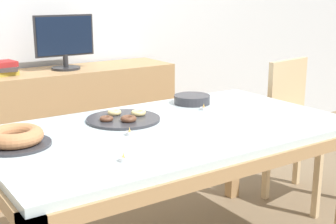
{
  "coord_description": "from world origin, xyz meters",
  "views": [
    {
      "loc": [
        -1.23,
        -1.8,
        1.38
      ],
      "look_at": [
        0.01,
        0.04,
        0.81
      ],
      "focal_mm": 50.0,
      "sensor_mm": 36.0,
      "label": 1
    }
  ],
  "objects_px": {
    "computer_monitor": "(65,42)",
    "tealight_left_edge": "(204,108)",
    "tealight_centre": "(130,133)",
    "pastry_platter": "(123,118)",
    "tealight_near_front": "(123,159)",
    "chair": "(300,123)",
    "plate_stack": "(192,99)",
    "cake_chocolate_round": "(15,138)"
  },
  "relations": [
    {
      "from": "computer_monitor",
      "to": "tealight_left_edge",
      "type": "distance_m",
      "value": 1.22
    },
    {
      "from": "computer_monitor",
      "to": "tealight_centre",
      "type": "bearing_deg",
      "value": -100.27
    },
    {
      "from": "computer_monitor",
      "to": "pastry_platter",
      "type": "height_order",
      "value": "computer_monitor"
    },
    {
      "from": "pastry_platter",
      "to": "tealight_left_edge",
      "type": "distance_m",
      "value": 0.47
    },
    {
      "from": "pastry_platter",
      "to": "tealight_near_front",
      "type": "distance_m",
      "value": 0.59
    },
    {
      "from": "pastry_platter",
      "to": "tealight_near_front",
      "type": "bearing_deg",
      "value": -118.73
    },
    {
      "from": "chair",
      "to": "tealight_near_front",
      "type": "distance_m",
      "value": 1.71
    },
    {
      "from": "plate_stack",
      "to": "computer_monitor",
      "type": "bearing_deg",
      "value": 110.6
    },
    {
      "from": "chair",
      "to": "tealight_near_front",
      "type": "height_order",
      "value": "chair"
    },
    {
      "from": "computer_monitor",
      "to": "pastry_platter",
      "type": "bearing_deg",
      "value": -97.48
    },
    {
      "from": "cake_chocolate_round",
      "to": "pastry_platter",
      "type": "relative_size",
      "value": 0.8
    },
    {
      "from": "chair",
      "to": "computer_monitor",
      "type": "xyz_separation_m",
      "value": [
        -1.19,
        1.1,
        0.51
      ]
    },
    {
      "from": "cake_chocolate_round",
      "to": "tealight_centre",
      "type": "relative_size",
      "value": 7.42
    },
    {
      "from": "chair",
      "to": "tealight_near_front",
      "type": "relative_size",
      "value": 23.5
    },
    {
      "from": "pastry_platter",
      "to": "plate_stack",
      "type": "bearing_deg",
      "value": 11.55
    },
    {
      "from": "computer_monitor",
      "to": "cake_chocolate_round",
      "type": "bearing_deg",
      "value": -121.06
    },
    {
      "from": "pastry_platter",
      "to": "tealight_near_front",
      "type": "xyz_separation_m",
      "value": [
        -0.28,
        -0.52,
        -0.0
      ]
    },
    {
      "from": "chair",
      "to": "pastry_platter",
      "type": "bearing_deg",
      "value": 179.38
    },
    {
      "from": "cake_chocolate_round",
      "to": "tealight_left_edge",
      "type": "relative_size",
      "value": 7.42
    },
    {
      "from": "computer_monitor",
      "to": "pastry_platter",
      "type": "distance_m",
      "value": 1.13
    },
    {
      "from": "tealight_near_front",
      "to": "tealight_left_edge",
      "type": "bearing_deg",
      "value": 31.36
    },
    {
      "from": "chair",
      "to": "tealight_left_edge",
      "type": "height_order",
      "value": "chair"
    },
    {
      "from": "tealight_centre",
      "to": "chair",
      "type": "bearing_deg",
      "value": 8.74
    },
    {
      "from": "pastry_platter",
      "to": "tealight_centre",
      "type": "relative_size",
      "value": 9.33
    },
    {
      "from": "tealight_centre",
      "to": "cake_chocolate_round",
      "type": "bearing_deg",
      "value": 164.31
    },
    {
      "from": "cake_chocolate_round",
      "to": "chair",
      "type": "bearing_deg",
      "value": 2.58
    },
    {
      "from": "chair",
      "to": "plate_stack",
      "type": "distance_m",
      "value": 0.86
    },
    {
      "from": "plate_stack",
      "to": "tealight_near_front",
      "type": "bearing_deg",
      "value": -141.98
    },
    {
      "from": "pastry_platter",
      "to": "chair",
      "type": "bearing_deg",
      "value": -0.62
    },
    {
      "from": "computer_monitor",
      "to": "tealight_left_edge",
      "type": "bearing_deg",
      "value": -73.97
    },
    {
      "from": "plate_stack",
      "to": "tealight_left_edge",
      "type": "xyz_separation_m",
      "value": [
        -0.04,
        -0.16,
        -0.01
      ]
    },
    {
      "from": "tealight_left_edge",
      "to": "plate_stack",
      "type": "bearing_deg",
      "value": 75.95
    },
    {
      "from": "chair",
      "to": "cake_chocolate_round",
      "type": "relative_size",
      "value": 3.17
    },
    {
      "from": "computer_monitor",
      "to": "plate_stack",
      "type": "bearing_deg",
      "value": -69.4
    },
    {
      "from": "computer_monitor",
      "to": "pastry_platter",
      "type": "xyz_separation_m",
      "value": [
        -0.14,
        -1.09,
        -0.28
      ]
    },
    {
      "from": "pastry_platter",
      "to": "tealight_centre",
      "type": "bearing_deg",
      "value": -112.44
    },
    {
      "from": "tealight_centre",
      "to": "tealight_near_front",
      "type": "height_order",
      "value": "same"
    },
    {
      "from": "computer_monitor",
      "to": "chair",
      "type": "bearing_deg",
      "value": -42.83
    },
    {
      "from": "tealight_centre",
      "to": "tealight_left_edge",
      "type": "bearing_deg",
      "value": 17.27
    },
    {
      "from": "cake_chocolate_round",
      "to": "pastry_platter",
      "type": "distance_m",
      "value": 0.58
    },
    {
      "from": "pastry_platter",
      "to": "cake_chocolate_round",
      "type": "bearing_deg",
      "value": -170.07
    },
    {
      "from": "pastry_platter",
      "to": "tealight_left_edge",
      "type": "bearing_deg",
      "value": -6.91
    }
  ]
}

